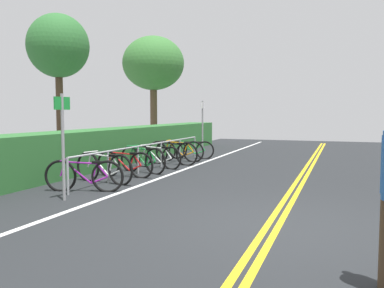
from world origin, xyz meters
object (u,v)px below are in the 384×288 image
(bike_rack, at_px, (150,150))
(bicycle_6, at_px, (179,151))
(bicycle_0, at_px, (84,176))
(bicycle_4, at_px, (157,157))
(bicycle_5, at_px, (172,153))
(bicycle_7, at_px, (191,150))
(sign_post_near, at_px, (63,136))
(bicycle_2, at_px, (125,164))
(sign_post_far, at_px, (203,123))
(tree_mid, at_px, (58,47))
(bicycle_3, at_px, (142,160))
(bicycle_1, at_px, (104,168))
(tree_far_right, at_px, (153,64))

(bike_rack, height_order, bicycle_6, bike_rack)
(bike_rack, height_order, bicycle_0, bike_rack)
(bicycle_4, distance_m, bicycle_5, 0.91)
(bicycle_7, bearing_deg, bicycle_5, 179.86)
(bicycle_7, bearing_deg, bicycle_6, 174.18)
(bicycle_0, distance_m, bicycle_4, 3.83)
(bicycle_0, distance_m, sign_post_near, 1.25)
(bicycle_2, relative_size, bicycle_5, 0.92)
(sign_post_far, bearing_deg, sign_post_near, -179.65)
(tree_mid, bearing_deg, bicycle_3, -108.61)
(bicycle_1, relative_size, sign_post_near, 0.88)
(bicycle_4, distance_m, tree_far_right, 8.81)
(bicycle_6, relative_size, sign_post_near, 0.86)
(bicycle_0, relative_size, bicycle_4, 0.95)
(bicycle_5, distance_m, tree_mid, 5.19)
(bicycle_3, height_order, bicycle_5, bicycle_5)
(bicycle_1, height_order, tree_far_right, tree_far_right)
(bicycle_1, bearing_deg, bicycle_6, -1.03)
(bicycle_0, relative_size, tree_mid, 0.34)
(bicycle_7, relative_size, tree_far_right, 0.30)
(bicycle_7, bearing_deg, bicycle_1, 178.17)
(bicycle_4, distance_m, sign_post_far, 3.70)
(bicycle_1, height_order, bicycle_2, bicycle_1)
(bicycle_7, height_order, sign_post_far, sign_post_far)
(bicycle_4, height_order, sign_post_far, sign_post_far)
(bicycle_2, xyz_separation_m, bicycle_6, (3.59, -0.07, 0.02))
(bicycle_4, height_order, bicycle_6, bicycle_6)
(bicycle_5, bearing_deg, sign_post_far, -2.72)
(bicycle_7, distance_m, tree_far_right, 6.87)
(bicycle_0, height_order, bicycle_6, bicycle_6)
(bicycle_4, bearing_deg, bicycle_3, -178.01)
(bike_rack, bearing_deg, bicycle_1, 177.50)
(bicycle_2, xyz_separation_m, bicycle_4, (1.82, -0.06, 0.00))
(bicycle_0, xyz_separation_m, bicycle_5, (4.73, 0.02, 0.04))
(bicycle_4, bearing_deg, bicycle_0, -178.21)
(bicycle_2, bearing_deg, bicycle_4, -1.77)
(bicycle_1, relative_size, tree_mid, 0.36)
(bike_rack, distance_m, tree_mid, 5.01)
(tree_mid, relative_size, tree_far_right, 0.91)
(bicycle_0, xyz_separation_m, bicycle_1, (1.05, 0.19, 0.02))
(tree_mid, bearing_deg, bicycle_2, -119.70)
(tree_far_right, bearing_deg, sign_post_near, -162.07)
(bicycle_5, xyz_separation_m, bicycle_7, (1.78, -0.00, -0.05))
(bicycle_3, xyz_separation_m, bicycle_7, (3.69, -0.07, -0.04))
(bicycle_0, distance_m, tree_far_right, 12.16)
(bicycle_5, xyz_separation_m, tree_mid, (-0.64, 3.81, 3.46))
(bicycle_7, xyz_separation_m, sign_post_near, (-7.38, -0.17, 0.91))
(bicycle_0, distance_m, bicycle_3, 2.83)
(bike_rack, bearing_deg, bicycle_0, -178.49)
(tree_mid, height_order, tree_far_right, tree_far_right)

